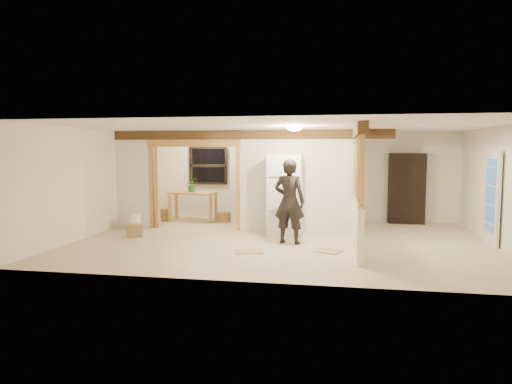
% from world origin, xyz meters
% --- Properties ---
extents(floor, '(9.00, 6.50, 0.01)m').
position_xyz_m(floor, '(0.00, 0.00, -0.01)').
color(floor, beige).
rests_on(floor, ground).
extents(ceiling, '(9.00, 6.50, 0.01)m').
position_xyz_m(ceiling, '(0.00, 0.00, 2.50)').
color(ceiling, white).
extents(wall_back, '(9.00, 0.01, 2.50)m').
position_xyz_m(wall_back, '(0.00, 3.25, 1.25)').
color(wall_back, silver).
rests_on(wall_back, floor).
extents(wall_front, '(9.00, 0.01, 2.50)m').
position_xyz_m(wall_front, '(0.00, -3.25, 1.25)').
color(wall_front, silver).
rests_on(wall_front, floor).
extents(wall_left, '(0.01, 6.50, 2.50)m').
position_xyz_m(wall_left, '(-4.50, 0.00, 1.25)').
color(wall_left, silver).
rests_on(wall_left, floor).
extents(wall_right, '(0.01, 6.50, 2.50)m').
position_xyz_m(wall_right, '(4.50, 0.00, 1.25)').
color(wall_right, silver).
rests_on(wall_right, floor).
extents(partition_left_stub, '(0.90, 0.12, 2.50)m').
position_xyz_m(partition_left_stub, '(-4.05, 1.20, 1.25)').
color(partition_left_stub, white).
rests_on(partition_left_stub, floor).
extents(partition_center, '(2.80, 0.12, 2.50)m').
position_xyz_m(partition_center, '(0.20, 1.20, 1.25)').
color(partition_center, white).
rests_on(partition_center, floor).
extents(doorway_frame, '(2.46, 0.14, 2.20)m').
position_xyz_m(doorway_frame, '(-2.40, 1.20, 1.10)').
color(doorway_frame, tan).
rests_on(doorway_frame, floor).
extents(header_beam_back, '(7.00, 0.18, 0.22)m').
position_xyz_m(header_beam_back, '(-1.00, 1.20, 2.38)').
color(header_beam_back, '#51361B').
rests_on(header_beam_back, ceiling).
extents(header_beam_right, '(0.18, 3.30, 0.22)m').
position_xyz_m(header_beam_right, '(1.60, -0.40, 2.38)').
color(header_beam_right, '#51361B').
rests_on(header_beam_right, ceiling).
extents(pony_wall, '(0.12, 3.20, 1.00)m').
position_xyz_m(pony_wall, '(1.60, -0.40, 0.50)').
color(pony_wall, white).
rests_on(pony_wall, floor).
extents(stud_partition, '(0.14, 3.20, 1.32)m').
position_xyz_m(stud_partition, '(1.60, -0.40, 1.66)').
color(stud_partition, tan).
rests_on(stud_partition, pony_wall).
extents(window_back, '(1.12, 0.10, 1.10)m').
position_xyz_m(window_back, '(-2.60, 3.17, 1.55)').
color(window_back, black).
rests_on(window_back, wall_back).
extents(french_door, '(0.12, 0.86, 2.00)m').
position_xyz_m(french_door, '(4.42, 0.40, 1.00)').
color(french_door, white).
rests_on(french_door, floor).
extents(ceiling_dome_main, '(0.36, 0.36, 0.16)m').
position_xyz_m(ceiling_dome_main, '(0.30, -0.50, 2.48)').
color(ceiling_dome_main, '#FFEABF').
rests_on(ceiling_dome_main, ceiling).
extents(ceiling_dome_util, '(0.32, 0.32, 0.14)m').
position_xyz_m(ceiling_dome_util, '(-2.50, 2.30, 2.48)').
color(ceiling_dome_util, '#FFEABF').
rests_on(ceiling_dome_util, ceiling).
extents(hanging_bulb, '(0.07, 0.07, 0.07)m').
position_xyz_m(hanging_bulb, '(-2.00, 1.60, 2.18)').
color(hanging_bulb, '#FFD88C').
rests_on(hanging_bulb, ceiling).
extents(refrigerator, '(0.78, 0.76, 1.90)m').
position_xyz_m(refrigerator, '(-0.02, 0.76, 0.95)').
color(refrigerator, silver).
rests_on(refrigerator, floor).
extents(woman, '(0.73, 0.55, 1.83)m').
position_xyz_m(woman, '(0.18, -0.26, 0.91)').
color(woman, black).
rests_on(woman, floor).
extents(work_table, '(1.41, 0.91, 0.82)m').
position_xyz_m(work_table, '(-2.84, 2.42, 0.41)').
color(work_table, tan).
rests_on(work_table, floor).
extents(potted_plant, '(0.42, 0.39, 0.41)m').
position_xyz_m(potted_plant, '(-2.87, 2.46, 1.02)').
color(potted_plant, '#265B21').
rests_on(potted_plant, work_table).
extents(shop_vac, '(0.56, 0.56, 0.56)m').
position_xyz_m(shop_vac, '(-3.85, 1.84, 0.28)').
color(shop_vac, '#A8250F').
rests_on(shop_vac, floor).
extents(bookshelf, '(0.96, 0.32, 1.92)m').
position_xyz_m(bookshelf, '(3.06, 3.02, 0.96)').
color(bookshelf, black).
rests_on(bookshelf, floor).
extents(bucket, '(0.39, 0.39, 0.42)m').
position_xyz_m(bucket, '(-3.83, 0.72, 0.21)').
color(bucket, silver).
rests_on(bucket, floor).
extents(box_util_a, '(0.35, 0.30, 0.28)m').
position_xyz_m(box_util_a, '(-1.93, 2.37, 0.14)').
color(box_util_a, '#967448').
rests_on(box_util_a, floor).
extents(box_util_b, '(0.38, 0.38, 0.32)m').
position_xyz_m(box_util_b, '(-3.74, 2.32, 0.16)').
color(box_util_b, '#967448').
rests_on(box_util_b, floor).
extents(box_front, '(0.43, 0.39, 0.29)m').
position_xyz_m(box_front, '(-3.43, -0.10, 0.14)').
color(box_front, '#967448').
rests_on(box_front, floor).
extents(floor_panel_near, '(0.64, 0.64, 0.02)m').
position_xyz_m(floor_panel_near, '(1.05, -0.89, 0.01)').
color(floor_panel_near, tan).
rests_on(floor_panel_near, floor).
extents(floor_panel_far, '(0.66, 0.58, 0.02)m').
position_xyz_m(floor_panel_far, '(-0.51, -1.21, 0.01)').
color(floor_panel_far, tan).
rests_on(floor_panel_far, floor).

